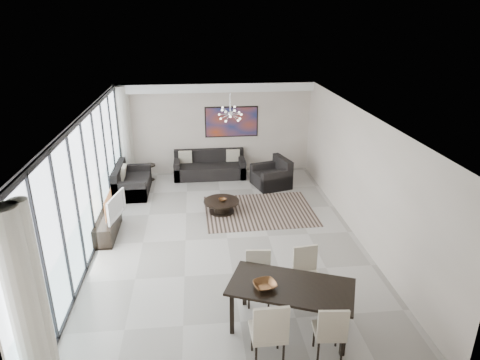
{
  "coord_description": "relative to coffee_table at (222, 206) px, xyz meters",
  "views": [
    {
      "loc": [
        -0.62,
        -8.69,
        4.88
      ],
      "look_at": [
        0.35,
        0.48,
        1.25
      ],
      "focal_mm": 32.0,
      "sensor_mm": 36.0,
      "label": 1
    }
  ],
  "objects": [
    {
      "name": "television",
      "position": [
        -2.56,
        -0.96,
        0.55
      ],
      "size": [
        0.33,
        0.97,
        0.56
      ],
      "primitive_type": "imported",
      "rotation": [
        0.0,
        0.0,
        1.35
      ],
      "color": "gray",
      "rests_on": "tv_console"
    },
    {
      "name": "coffee_table",
      "position": [
        0.0,
        0.0,
        0.0
      ],
      "size": [
        0.93,
        0.93,
        0.33
      ],
      "color": "black",
      "rests_on": "floor"
    },
    {
      "name": "room_shell",
      "position": [
        0.5,
        -1.41,
        1.27
      ],
      "size": [
        6.0,
        9.0,
        2.9
      ],
      "color": "#A8A39B",
      "rests_on": "ground"
    },
    {
      "name": "dining_chair_ne",
      "position": [
        1.3,
        -3.7,
        0.39
      ],
      "size": [
        0.51,
        0.51,
        0.99
      ],
      "color": "beige",
      "rests_on": "floor"
    },
    {
      "name": "bowl_coffee",
      "position": [
        0.03,
        -0.02,
        0.17
      ],
      "size": [
        0.24,
        0.24,
        0.07
      ],
      "primitive_type": "imported",
      "rotation": [
        0.0,
        0.0,
        0.17
      ],
      "color": "brown",
      "rests_on": "coffee_table"
    },
    {
      "name": "tv_console",
      "position": [
        -2.72,
        -0.93,
        0.04
      ],
      "size": [
        0.41,
        1.46,
        0.46
      ],
      "primitive_type": "cube",
      "color": "black",
      "rests_on": "floor"
    },
    {
      "name": "sofa_main",
      "position": [
        -0.2,
        2.66,
        0.09
      ],
      "size": [
        2.22,
        0.91,
        0.81
      ],
      "color": "black",
      "rests_on": "floor"
    },
    {
      "name": "side_table",
      "position": [
        -2.06,
        2.53,
        0.15
      ],
      "size": [
        0.36,
        0.36,
        0.5
      ],
      "color": "black",
      "rests_on": "floor"
    },
    {
      "name": "dining_chair_se",
      "position": [
        1.27,
        -5.25,
        0.37
      ],
      "size": [
        0.48,
        0.48,
        0.97
      ],
      "color": "beige",
      "rests_on": "floor"
    },
    {
      "name": "bowl_dining",
      "position": [
        0.4,
        -4.51,
        0.68
      ],
      "size": [
        0.44,
        0.44,
        0.09
      ],
      "primitive_type": "imported",
      "rotation": [
        0.0,
        0.0,
        0.23
      ],
      "color": "brown",
      "rests_on": "dining_table"
    },
    {
      "name": "loveseat",
      "position": [
        -2.51,
        1.6,
        0.09
      ],
      "size": [
        0.92,
        1.63,
        0.82
      ],
      "color": "black",
      "rests_on": "floor"
    },
    {
      "name": "painting",
      "position": [
        0.54,
        3.06,
        1.47
      ],
      "size": [
        1.68,
        0.04,
        0.98
      ],
      "primitive_type": "cube",
      "color": "#A33916",
      "rests_on": "room_shell"
    },
    {
      "name": "dining_chair_nw",
      "position": [
        0.42,
        -3.71,
        0.37
      ],
      "size": [
        0.48,
        0.48,
        0.96
      ],
      "color": "beige",
      "rests_on": "floor"
    },
    {
      "name": "window_wall",
      "position": [
        -2.82,
        -1.41,
        1.28
      ],
      "size": [
        0.37,
        8.95,
        2.9
      ],
      "color": "silver",
      "rests_on": "floor"
    },
    {
      "name": "soffit",
      "position": [
        0.04,
        2.89,
        2.59
      ],
      "size": [
        5.98,
        0.4,
        0.26
      ],
      "primitive_type": "cube",
      "color": "white",
      "rests_on": "room_shell"
    },
    {
      "name": "armchair",
      "position": [
        1.63,
        1.66,
        0.11
      ],
      "size": [
        1.19,
        1.23,
        0.85
      ],
      "color": "black",
      "rests_on": "floor"
    },
    {
      "name": "dining_chair_sw",
      "position": [
        0.35,
        -5.27,
        0.46
      ],
      "size": [
        0.52,
        0.52,
        1.11
      ],
      "color": "beige",
      "rests_on": "floor"
    },
    {
      "name": "chandelier",
      "position": [
        0.34,
        1.09,
        2.17
      ],
      "size": [
        0.66,
        0.66,
        0.71
      ],
      "color": "silver",
      "rests_on": "room_shell"
    },
    {
      "name": "dining_table",
      "position": [
        0.83,
        -4.51,
        0.55
      ],
      "size": [
        2.2,
        1.65,
        0.82
      ],
      "color": "black",
      "rests_on": "floor"
    },
    {
      "name": "rug",
      "position": [
        0.99,
        -0.03,
        -0.18
      ],
      "size": [
        2.87,
        2.23,
        0.01
      ],
      "primitive_type": "cube",
      "rotation": [
        0.0,
        0.0,
        0.02
      ],
      "color": "black",
      "rests_on": "floor"
    }
  ]
}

